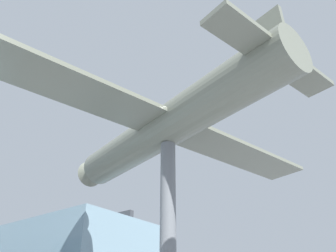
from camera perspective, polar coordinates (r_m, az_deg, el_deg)
name	(u,v)px	position (r m, az deg, el deg)	size (l,w,h in m)	color
support_pylon_central	(168,243)	(12.39, 0.00, -19.64)	(0.60, 0.60, 7.83)	slate
suspended_airplane	(165,127)	(14.18, -0.45, -0.24)	(17.59, 13.82, 2.90)	slate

